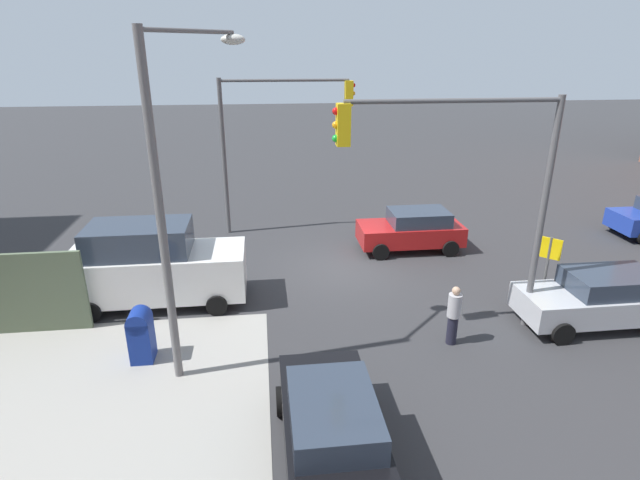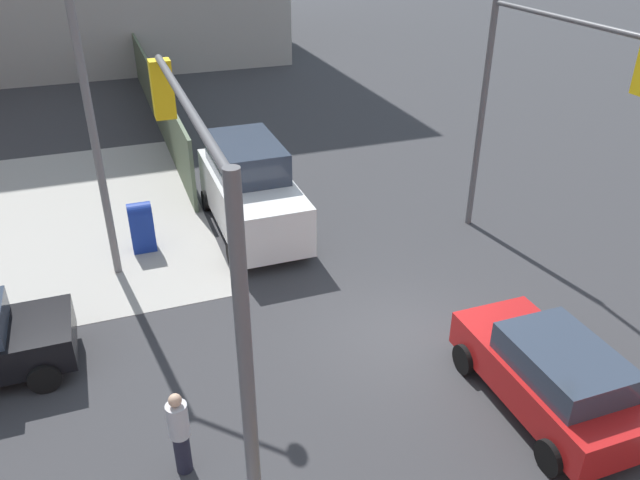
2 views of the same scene
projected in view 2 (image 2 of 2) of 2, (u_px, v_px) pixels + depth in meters
ground_plane at (402, 339)px, 14.06m from camera, size 120.00×120.00×0.00m
construction_fence at (154, 93)px, 27.36m from camera, size 20.03×0.12×2.40m
traffic_signal_nw_corner at (204, 234)px, 8.61m from camera, size 5.83×0.36×6.50m
traffic_signal_se_corner at (537, 90)px, 15.13m from camera, size 5.59×0.36×6.50m
street_lamp_corner at (99, 100)px, 14.20m from camera, size 2.10×1.96×8.00m
mailbox_blue at (141, 225)px, 17.30m from camera, size 0.56×0.64×1.43m
hatchback_red at (551, 374)px, 11.77m from camera, size 4.06×2.02×1.62m
van_white_delivery at (250, 189)px, 18.19m from camera, size 5.40×2.32×2.62m
pedestrian_crossing at (180, 432)px, 10.43m from camera, size 0.36×0.36×1.70m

